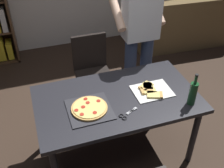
# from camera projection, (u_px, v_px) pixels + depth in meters

# --- Properties ---
(ground_plane) EXTENTS (12.00, 12.00, 0.00)m
(ground_plane) POSITION_uv_depth(u_px,v_px,m) (116.00, 151.00, 3.00)
(ground_plane) COLOR #38281E
(dining_table) EXTENTS (1.50, 0.86, 0.75)m
(dining_table) POSITION_uv_depth(u_px,v_px,m) (117.00, 104.00, 2.60)
(dining_table) COLOR #232328
(dining_table) RESTS_ON ground_plane
(chair_far_side) EXTENTS (0.42, 0.42, 0.90)m
(chair_far_side) POSITION_uv_depth(u_px,v_px,m) (92.00, 67.00, 3.39)
(chair_far_side) COLOR black
(chair_far_side) RESTS_ON ground_plane
(couch) EXTENTS (1.74, 0.94, 0.85)m
(couch) POSITION_uv_depth(u_px,v_px,m) (182.00, 26.00, 4.81)
(couch) COLOR brown
(couch) RESTS_ON ground_plane
(person_serving_pizza) EXTENTS (0.55, 0.54, 1.75)m
(person_serving_pizza) POSITION_uv_depth(u_px,v_px,m) (140.00, 33.00, 3.06)
(person_serving_pizza) COLOR #38476B
(person_serving_pizza) RESTS_ON ground_plane
(pepperoni_pizza_on_tray) EXTENTS (0.38, 0.38, 0.04)m
(pepperoni_pizza_on_tray) POSITION_uv_depth(u_px,v_px,m) (89.00, 108.00, 2.41)
(pepperoni_pizza_on_tray) COLOR #2D2D33
(pepperoni_pizza_on_tray) RESTS_ON dining_table
(pizza_slices_on_towel) EXTENTS (0.36, 0.29, 0.03)m
(pizza_slices_on_towel) POSITION_uv_depth(u_px,v_px,m) (150.00, 90.00, 2.61)
(pizza_slices_on_towel) COLOR white
(pizza_slices_on_towel) RESTS_ON dining_table
(wine_bottle) EXTENTS (0.07, 0.07, 0.32)m
(wine_bottle) POSITION_uv_depth(u_px,v_px,m) (193.00, 93.00, 2.41)
(wine_bottle) COLOR #194723
(wine_bottle) RESTS_ON dining_table
(kitchen_scissors) EXTENTS (0.20, 0.13, 0.01)m
(kitchen_scissors) POSITION_uv_depth(u_px,v_px,m) (126.00, 115.00, 2.36)
(kitchen_scissors) COLOR silver
(kitchen_scissors) RESTS_ON dining_table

